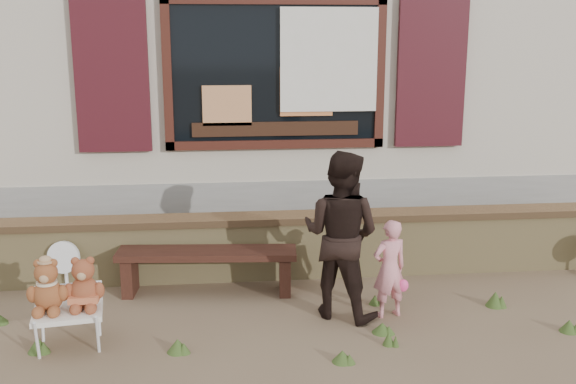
{
  "coord_description": "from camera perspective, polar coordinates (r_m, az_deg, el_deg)",
  "views": [
    {
      "loc": [
        -0.66,
        -5.68,
        2.49
      ],
      "look_at": [
        0.0,
        0.6,
        1.0
      ],
      "focal_mm": 42.0,
      "sensor_mm": 36.0,
      "label": 1
    }
  ],
  "objects": [
    {
      "name": "ground",
      "position": [
        6.24,
        0.59,
        -10.25
      ],
      "size": [
        80.0,
        80.0,
        0.0
      ],
      "primitive_type": "plane",
      "color": "brown",
      "rests_on": "ground"
    },
    {
      "name": "shopfront",
      "position": [
        10.21,
        -2.33,
        10.51
      ],
      "size": [
        8.04,
        5.13,
        4.0
      ],
      "color": "#BBAC97",
      "rests_on": "ground"
    },
    {
      "name": "brick_wall",
      "position": [
        7.05,
        -0.34,
        -4.47
      ],
      "size": [
        7.1,
        0.36,
        0.67
      ],
      "color": "tan",
      "rests_on": "ground"
    },
    {
      "name": "bench",
      "position": [
        6.64,
        -6.86,
        -5.88
      ],
      "size": [
        1.76,
        0.51,
        0.44
      ],
      "rotation": [
        0.0,
        0.0,
        -0.08
      ],
      "color": "black",
      "rests_on": "ground"
    },
    {
      "name": "folding_chair",
      "position": [
        5.79,
        -18.11,
        -9.66
      ],
      "size": [
        0.6,
        0.55,
        0.33
      ],
      "rotation": [
        0.0,
        0.0,
        0.14
      ],
      "color": "white",
      "rests_on": "ground"
    },
    {
      "name": "teddy_bear_left",
      "position": [
        5.72,
        -19.7,
        -7.39
      ],
      "size": [
        0.36,
        0.32,
        0.44
      ],
      "primitive_type": null,
      "rotation": [
        0.0,
        0.0,
        0.14
      ],
      "color": "brown",
      "rests_on": "folding_chair"
    },
    {
      "name": "teddy_bear_right",
      "position": [
        5.69,
        -16.88,
        -7.28
      ],
      "size": [
        0.36,
        0.32,
        0.44
      ],
      "primitive_type": null,
      "rotation": [
        0.0,
        0.0,
        0.14
      ],
      "color": "brown",
      "rests_on": "folding_chair"
    },
    {
      "name": "child",
      "position": [
        6.1,
        8.58,
        -6.43
      ],
      "size": [
        0.37,
        0.29,
        0.9
      ],
      "primitive_type": "imported",
      "rotation": [
        0.0,
        0.0,
        3.4
      ],
      "color": "pink",
      "rests_on": "ground"
    },
    {
      "name": "adult",
      "position": [
        5.98,
        4.5,
        -3.64
      ],
      "size": [
        0.93,
        0.88,
        1.51
      ],
      "primitive_type": "imported",
      "rotation": [
        0.0,
        0.0,
        2.56
      ],
      "color": "black",
      "rests_on": "ground"
    },
    {
      "name": "fan_left",
      "position": [
        7.02,
        -18.32,
        -5.94
      ],
      "size": [
        0.33,
        0.22,
        0.52
      ],
      "rotation": [
        0.0,
        0.0,
        -0.18
      ],
      "color": "white",
      "rests_on": "ground"
    },
    {
      "name": "grass_tufts",
      "position": [
        5.86,
        2.41,
        -11.3
      ],
      "size": [
        5.53,
        1.23,
        0.14
      ],
      "color": "#395120",
      "rests_on": "ground"
    }
  ]
}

